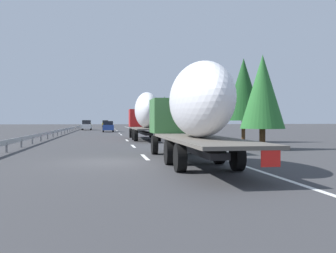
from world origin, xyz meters
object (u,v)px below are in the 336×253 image
at_px(truck_trailing, 193,108).
at_px(road_sign, 154,119).
at_px(car_yellow_coupe, 105,124).
at_px(car_white_van, 87,125).
at_px(truck_lead, 145,114).
at_px(car_blue_sedan, 108,126).

bearing_deg(truck_trailing, road_sign, -4.64).
height_order(car_yellow_coupe, car_white_van, car_white_van).
xyz_separation_m(truck_lead, car_white_van, (39.64, 7.47, -1.55)).
bearing_deg(road_sign, truck_trailing, 175.36).
relative_size(car_white_van, car_blue_sedan, 1.12).
bearing_deg(road_sign, car_blue_sedan, 36.90).
height_order(truck_lead, truck_trailing, truck_lead).
bearing_deg(truck_trailing, car_yellow_coupe, 2.46).
distance_m(truck_trailing, car_blue_sedan, 47.02).
bearing_deg(truck_trailing, truck_lead, -0.00).
distance_m(truck_lead, road_sign, 17.81).
bearing_deg(car_yellow_coupe, truck_lead, -176.82).
xyz_separation_m(truck_lead, road_sign, (17.53, -3.10, -0.42)).
distance_m(car_blue_sedan, road_sign, 10.91).
distance_m(truck_lead, car_yellow_coupe, 70.15).
bearing_deg(road_sign, car_white_van, 25.55).
relative_size(truck_lead, truck_trailing, 0.93).
height_order(truck_trailing, car_yellow_coupe, truck_trailing).
xyz_separation_m(car_yellow_coupe, car_white_van, (-30.39, 3.57, 0.01)).
bearing_deg(truck_lead, car_yellow_coupe, 3.18).
xyz_separation_m(truck_lead, car_blue_sedan, (26.20, 3.41, -1.60)).
distance_m(car_yellow_coupe, road_sign, 52.97).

